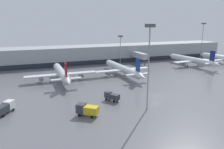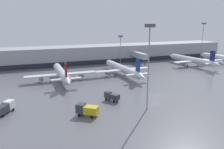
# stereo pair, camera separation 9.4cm
# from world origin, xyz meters

# --- Properties ---
(ground_plane) EXTENTS (320.00, 320.00, 0.00)m
(ground_plane) POSITION_xyz_m (0.00, 0.00, 0.00)
(ground_plane) COLOR slate
(terminal_building) EXTENTS (160.00, 29.39, 9.00)m
(terminal_building) POSITION_xyz_m (0.08, 61.92, 4.49)
(terminal_building) COLOR #9EA0A5
(terminal_building) RESTS_ON ground_plane
(parked_jet_0) EXTENTS (26.08, 32.43, 8.59)m
(parked_jet_0) POSITION_xyz_m (-23.49, 27.10, 2.94)
(parked_jet_0) COLOR silver
(parked_jet_0) RESTS_ON ground_plane
(parked_jet_1) EXTENTS (23.72, 35.79, 8.91)m
(parked_jet_1) POSITION_xyz_m (1.39, 27.50, 2.68)
(parked_jet_1) COLOR silver
(parked_jet_1) RESTS_ON ground_plane
(parked_jet_2) EXTENTS (21.41, 33.86, 9.07)m
(parked_jet_2) POSITION_xyz_m (41.02, 32.21, 3.17)
(parked_jet_2) COLOR silver
(parked_jet_2) RESTS_ON ground_plane
(service_truck_0) EXTENTS (4.75, 5.93, 2.63)m
(service_truck_0) POSITION_xyz_m (-40.66, 1.54, 1.54)
(service_truck_0) COLOR #2D333D
(service_truck_0) RESTS_ON ground_plane
(service_truck_1) EXTENTS (5.25, 4.75, 2.81)m
(service_truck_1) POSITION_xyz_m (-22.80, -6.78, 1.61)
(service_truck_1) COLOR gold
(service_truck_1) RESTS_ON ground_plane
(service_truck_2) EXTENTS (3.63, 4.56, 2.40)m
(service_truck_2) POSITION_xyz_m (-13.85, 0.57, 1.41)
(service_truck_2) COLOR #2D333D
(service_truck_2) RESTS_ON ground_plane
(traffic_cone_1) EXTENTS (0.42, 0.42, 0.73)m
(traffic_cone_1) POSITION_xyz_m (29.06, 31.29, 0.37)
(traffic_cone_1) COLOR orange
(traffic_cone_1) RESTS_ON ground_plane
(apron_light_mast_1) EXTENTS (1.80, 1.80, 21.11)m
(apron_light_mast_1) POSITION_xyz_m (62.94, 49.83, 16.34)
(apron_light_mast_1) COLOR gray
(apron_light_mast_1) RESTS_ON ground_plane
(apron_light_mast_2) EXTENTS (1.80, 1.80, 14.96)m
(apron_light_mast_2) POSITION_xyz_m (9.68, 49.22, 12.09)
(apron_light_mast_2) COLOR gray
(apron_light_mast_2) RESTS_ON ground_plane
(apron_light_mast_5) EXTENTS (1.80, 1.80, 20.84)m
(apron_light_mast_5) POSITION_xyz_m (-7.90, -8.36, 16.16)
(apron_light_mast_5) COLOR gray
(apron_light_mast_5) RESTS_ON ground_plane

